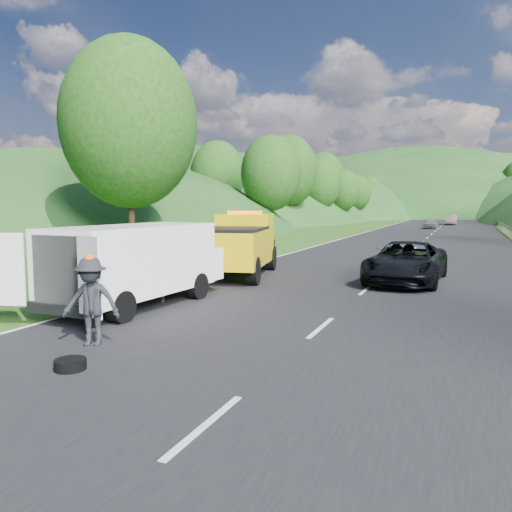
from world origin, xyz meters
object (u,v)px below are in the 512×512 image
at_px(suitcase, 129,285).
at_px(passing_suv, 406,283).
at_px(worker, 93,346).
at_px(spare_tire, 71,371).
at_px(white_van, 138,261).
at_px(woman, 187,289).
at_px(child, 161,302).
at_px(tow_truck, 239,245).

relative_size(suitcase, passing_suv, 0.10).
height_order(worker, passing_suv, worker).
relative_size(worker, spare_tire, 3.30).
bearing_deg(suitcase, passing_suv, 35.31).
bearing_deg(spare_tire, white_van, 113.78).
bearing_deg(woman, suitcase, 142.56).
bearing_deg(white_van, child, 76.37).
height_order(woman, child, woman).
bearing_deg(woman, white_van, -168.58).
bearing_deg(suitcase, worker, -59.70).
bearing_deg(child, suitcase, -172.23).
relative_size(child, suitcase, 1.60).
relative_size(tow_truck, white_van, 0.97).
xyz_separation_m(white_van, woman, (-0.24, 3.26, -1.40)).
xyz_separation_m(woman, worker, (1.84, -7.16, 0.00)).
relative_size(worker, passing_suv, 0.33).
bearing_deg(white_van, passing_suv, 51.59).
bearing_deg(worker, woman, 83.33).
bearing_deg(worker, white_van, 91.25).
distance_m(white_van, spare_tire, 6.05).
bearing_deg(tow_truck, child, -101.80).
relative_size(white_van, passing_suv, 1.22).
height_order(white_van, spare_tire, white_van).
xyz_separation_m(worker, passing_suv, (5.37, 11.83, 0.00)).
bearing_deg(tow_truck, suitcase, -122.38).
xyz_separation_m(woman, spare_tire, (2.61, -8.64, 0.00)).
height_order(white_van, child, white_van).
xyz_separation_m(woman, passing_suv, (7.22, 4.67, 0.00)).
distance_m(tow_truck, suitcase, 5.62).
height_order(suitcase, spare_tire, suitcase).
xyz_separation_m(tow_truck, passing_suv, (6.82, 0.97, -1.37)).
distance_m(worker, suitcase, 6.58).
distance_m(tow_truck, child, 6.30).
relative_size(white_van, child, 7.53).
bearing_deg(worker, tow_truck, 76.50).
bearing_deg(suitcase, spare_tire, -60.29).
distance_m(child, spare_tire, 6.55).
relative_size(tow_truck, suitcase, 11.67).
distance_m(child, suitcase, 2.19).
xyz_separation_m(worker, spare_tire, (0.77, -1.48, 0.00)).
bearing_deg(child, passing_suv, 80.53).
distance_m(white_van, passing_suv, 10.65).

